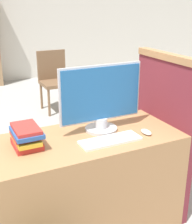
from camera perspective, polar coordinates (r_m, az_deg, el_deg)
desk at (r=2.30m, az=-2.39°, el=-13.15°), size 1.36×0.62×0.74m
carrel_divider at (r=2.52m, az=12.08°, el=-3.53°), size 0.07×0.68×1.25m
monitor at (r=2.16m, az=0.95°, el=2.46°), size 0.62×0.23×0.47m
keyboard at (r=2.07m, az=2.63°, el=-5.20°), size 0.41×0.15×0.02m
mouse at (r=2.20m, az=9.16°, el=-3.63°), size 0.05×0.10×0.03m
book_stack at (r=2.02m, az=-12.62°, el=-4.42°), size 0.17×0.26×0.14m
far_chair at (r=4.80m, az=-7.60°, el=6.30°), size 0.44×0.44×0.90m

